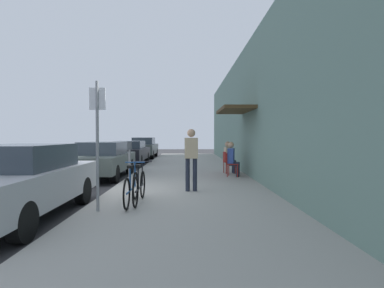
{
  "coord_description": "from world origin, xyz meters",
  "views": [
    {
      "loc": [
        2.2,
        -8.61,
        1.62
      ],
      "look_at": [
        2.39,
        4.49,
        1.29
      ],
      "focal_mm": 28.95,
      "sensor_mm": 36.0,
      "label": 1
    }
  ],
  "objects_px": {
    "pedestrian_standing": "(191,155)",
    "parked_car_2": "(130,152)",
    "parking_meter": "(130,161)",
    "cafe_chair_0": "(231,163)",
    "seated_patron_0": "(233,158)",
    "bicycle_1": "(139,187)",
    "parked_car_0": "(19,181)",
    "street_sign": "(97,135)",
    "bicycle_0": "(131,188)",
    "parked_car_3": "(144,147)",
    "cafe_chair_1": "(228,161)",
    "parked_car_1": "(103,159)",
    "seated_patron_1": "(229,156)"
  },
  "relations": [
    {
      "from": "pedestrian_standing",
      "to": "parked_car_2",
      "type": "bearing_deg",
      "value": 110.27
    },
    {
      "from": "parking_meter",
      "to": "cafe_chair_0",
      "type": "height_order",
      "value": "parking_meter"
    },
    {
      "from": "seated_patron_0",
      "to": "bicycle_1",
      "type": "bearing_deg",
      "value": -121.62
    },
    {
      "from": "parked_car_0",
      "to": "seated_patron_0",
      "type": "relative_size",
      "value": 3.41
    },
    {
      "from": "bicycle_1",
      "to": "pedestrian_standing",
      "type": "relative_size",
      "value": 1.01
    },
    {
      "from": "street_sign",
      "to": "bicycle_0",
      "type": "bearing_deg",
      "value": 46.88
    },
    {
      "from": "street_sign",
      "to": "seated_patron_0",
      "type": "relative_size",
      "value": 2.02
    },
    {
      "from": "parked_car_3",
      "to": "pedestrian_standing",
      "type": "distance_m",
      "value": 15.29
    },
    {
      "from": "cafe_chair_1",
      "to": "bicycle_0",
      "type": "bearing_deg",
      "value": -116.8
    },
    {
      "from": "cafe_chair_0",
      "to": "parked_car_2",
      "type": "bearing_deg",
      "value": 128.84
    },
    {
      "from": "street_sign",
      "to": "cafe_chair_1",
      "type": "xyz_separation_m",
      "value": [
        3.43,
        6.27,
        -1.02
      ]
    },
    {
      "from": "bicycle_0",
      "to": "cafe_chair_0",
      "type": "bearing_deg",
      "value": 58.76
    },
    {
      "from": "cafe_chair_1",
      "to": "bicycle_1",
      "type": "bearing_deg",
      "value": -116.41
    },
    {
      "from": "parked_car_2",
      "to": "parked_car_3",
      "type": "distance_m",
      "value": 5.69
    },
    {
      "from": "parked_car_1",
      "to": "bicycle_1",
      "type": "relative_size",
      "value": 2.57
    },
    {
      "from": "parked_car_2",
      "to": "pedestrian_standing",
      "type": "xyz_separation_m",
      "value": [
        3.4,
        -9.21,
        0.41
      ]
    },
    {
      "from": "parked_car_0",
      "to": "bicycle_0",
      "type": "bearing_deg",
      "value": 19.13
    },
    {
      "from": "parked_car_3",
      "to": "cafe_chair_1",
      "type": "relative_size",
      "value": 5.06
    },
    {
      "from": "parking_meter",
      "to": "cafe_chair_0",
      "type": "relative_size",
      "value": 1.52
    },
    {
      "from": "bicycle_0",
      "to": "cafe_chair_0",
      "type": "xyz_separation_m",
      "value": [
        2.86,
        4.72,
        0.14
      ]
    },
    {
      "from": "parked_car_0",
      "to": "parked_car_1",
      "type": "distance_m",
      "value": 5.99
    },
    {
      "from": "parked_car_3",
      "to": "parked_car_2",
      "type": "bearing_deg",
      "value": -90.0
    },
    {
      "from": "bicycle_1",
      "to": "seated_patron_0",
      "type": "bearing_deg",
      "value": 58.38
    },
    {
      "from": "bicycle_0",
      "to": "parked_car_2",
      "type": "bearing_deg",
      "value": 100.77
    },
    {
      "from": "parked_car_0",
      "to": "bicycle_1",
      "type": "relative_size",
      "value": 2.57
    },
    {
      "from": "parked_car_1",
      "to": "pedestrian_standing",
      "type": "bearing_deg",
      "value": -46.95
    },
    {
      "from": "parked_car_0",
      "to": "pedestrian_standing",
      "type": "relative_size",
      "value": 2.59
    },
    {
      "from": "parked_car_0",
      "to": "bicycle_0",
      "type": "distance_m",
      "value": 2.2
    },
    {
      "from": "parked_car_2",
      "to": "bicycle_1",
      "type": "relative_size",
      "value": 2.57
    },
    {
      "from": "pedestrian_standing",
      "to": "parked_car_1",
      "type": "bearing_deg",
      "value": 133.05
    },
    {
      "from": "bicycle_1",
      "to": "seated_patron_0",
      "type": "xyz_separation_m",
      "value": [
        2.78,
        4.51,
        0.34
      ]
    },
    {
      "from": "parked_car_0",
      "to": "parking_meter",
      "type": "height_order",
      "value": "parked_car_0"
    },
    {
      "from": "cafe_chair_1",
      "to": "seated_patron_1",
      "type": "relative_size",
      "value": 0.67
    },
    {
      "from": "cafe_chair_1",
      "to": "seated_patron_1",
      "type": "bearing_deg",
      "value": 7.22
    },
    {
      "from": "bicycle_0",
      "to": "cafe_chair_1",
      "type": "xyz_separation_m",
      "value": [
        2.86,
        5.67,
        0.14
      ]
    },
    {
      "from": "parked_car_0",
      "to": "seated_patron_0",
      "type": "xyz_separation_m",
      "value": [
        4.99,
        5.42,
        0.06
      ]
    },
    {
      "from": "parked_car_3",
      "to": "cafe_chair_0",
      "type": "height_order",
      "value": "parked_car_3"
    },
    {
      "from": "cafe_chair_0",
      "to": "cafe_chair_1",
      "type": "height_order",
      "value": "same"
    },
    {
      "from": "parking_meter",
      "to": "bicycle_0",
      "type": "bearing_deg",
      "value": -78.64
    },
    {
      "from": "parked_car_1",
      "to": "parking_meter",
      "type": "xyz_separation_m",
      "value": [
        1.55,
        -2.72,
        0.16
      ]
    },
    {
      "from": "parked_car_2",
      "to": "parking_meter",
      "type": "relative_size",
      "value": 3.33
    },
    {
      "from": "bicycle_1",
      "to": "parking_meter",
      "type": "bearing_deg",
      "value": 105.56
    },
    {
      "from": "seated_patron_1",
      "to": "pedestrian_standing",
      "type": "height_order",
      "value": "pedestrian_standing"
    },
    {
      "from": "pedestrian_standing",
      "to": "seated_patron_1",
      "type": "bearing_deg",
      "value": 68.64
    },
    {
      "from": "parked_car_1",
      "to": "cafe_chair_1",
      "type": "relative_size",
      "value": 5.06
    },
    {
      "from": "parking_meter",
      "to": "cafe_chair_1",
      "type": "relative_size",
      "value": 1.52
    },
    {
      "from": "bicycle_1",
      "to": "seated_patron_1",
      "type": "height_order",
      "value": "seated_patron_1"
    },
    {
      "from": "parking_meter",
      "to": "pedestrian_standing",
      "type": "relative_size",
      "value": 0.78
    },
    {
      "from": "parked_car_0",
      "to": "parking_meter",
      "type": "distance_m",
      "value": 3.62
    },
    {
      "from": "bicycle_1",
      "to": "pedestrian_standing",
      "type": "bearing_deg",
      "value": 50.2
    }
  ]
}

